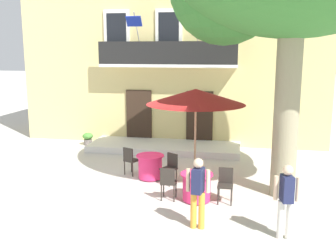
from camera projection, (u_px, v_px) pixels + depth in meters
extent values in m
plane|color=beige|center=(149.00, 183.00, 11.82)|extent=(120.00, 120.00, 0.00)
cube|color=#DBC67F|center=(177.00, 55.00, 17.92)|extent=(13.00, 4.00, 7.50)
cube|color=#332319|center=(139.00, 117.00, 16.69)|extent=(1.10, 0.08, 2.30)
cube|color=#332319|center=(199.00, 119.00, 16.22)|extent=(1.10, 0.08, 2.30)
cube|color=silver|center=(117.00, 33.00, 16.18)|extent=(1.10, 0.08, 1.90)
cube|color=black|center=(117.00, 33.00, 16.16)|extent=(0.84, 0.04, 1.60)
cube|color=silver|center=(169.00, 33.00, 15.78)|extent=(1.10, 0.08, 1.90)
cube|color=black|center=(169.00, 33.00, 15.75)|extent=(0.84, 0.04, 1.60)
cube|color=silver|center=(224.00, 32.00, 15.38)|extent=(1.10, 0.08, 1.90)
cube|color=black|center=(224.00, 32.00, 15.35)|extent=(0.84, 0.04, 1.60)
cube|color=silver|center=(167.00, 66.00, 15.75)|extent=(5.60, 0.65, 0.12)
cube|color=black|center=(166.00, 53.00, 15.37)|extent=(5.60, 0.06, 0.90)
cylinder|color=#B2B2B7|center=(137.00, 30.00, 15.54)|extent=(0.04, 0.95, 1.33)
cube|color=#192D9E|center=(134.00, 21.00, 15.05)|extent=(0.60, 0.29, 0.38)
cylinder|color=#B2B2B7|center=(197.00, 29.00, 15.10)|extent=(0.04, 0.95, 1.33)
cube|color=yellow|center=(196.00, 20.00, 14.61)|extent=(0.60, 0.29, 0.38)
cylinder|color=#995638|center=(113.00, 60.00, 16.16)|extent=(0.32, 0.32, 0.27)
ellipsoid|color=#4C8E38|center=(113.00, 54.00, 16.11)|extent=(0.42, 0.42, 0.28)
cylinder|color=#47423D|center=(149.00, 61.00, 15.88)|extent=(0.26, 0.26, 0.25)
ellipsoid|color=#4C8E38|center=(149.00, 54.00, 15.83)|extent=(0.34, 0.34, 0.34)
cylinder|color=#995638|center=(186.00, 60.00, 15.60)|extent=(0.33, 0.33, 0.31)
ellipsoid|color=#38843D|center=(186.00, 50.00, 15.52)|extent=(0.43, 0.43, 0.48)
cylinder|color=#47423D|center=(225.00, 61.00, 15.32)|extent=(0.25, 0.25, 0.26)
ellipsoid|color=#2D7533|center=(225.00, 54.00, 15.27)|extent=(0.32, 0.32, 0.27)
cube|color=navy|center=(293.00, 46.00, 14.97)|extent=(0.60, 0.06, 2.80)
cube|color=silver|center=(164.00, 147.00, 15.70)|extent=(6.01, 2.02, 0.25)
cylinder|color=gray|center=(286.00, 117.00, 10.42)|extent=(0.67, 0.67, 4.39)
cylinder|color=#E52D66|center=(197.00, 188.00, 10.33)|extent=(0.74, 0.74, 0.68)
cylinder|color=#E52D66|center=(197.00, 174.00, 10.26)|extent=(0.86, 0.86, 0.04)
cylinder|color=#2D2823|center=(196.00, 200.00, 10.40)|extent=(0.44, 0.44, 0.03)
cylinder|color=#2D2823|center=(231.00, 198.00, 10.02)|extent=(0.04, 0.04, 0.45)
cylinder|color=#2D2823|center=(218.00, 197.00, 10.08)|extent=(0.04, 0.04, 0.45)
cylinder|color=#2D2823|center=(232.00, 193.00, 10.35)|extent=(0.04, 0.04, 0.45)
cylinder|color=#2D2823|center=(219.00, 192.00, 10.41)|extent=(0.04, 0.04, 0.45)
cube|color=#2D2823|center=(225.00, 186.00, 10.17)|extent=(0.40, 0.40, 0.04)
cube|color=#2D2823|center=(226.00, 175.00, 10.30)|extent=(0.38, 0.04, 0.42)
cylinder|color=#2D2823|center=(164.00, 188.00, 10.68)|extent=(0.04, 0.04, 0.45)
cylinder|color=#2D2823|center=(176.00, 189.00, 10.62)|extent=(0.04, 0.04, 0.45)
cylinder|color=#2D2823|center=(161.00, 193.00, 10.35)|extent=(0.04, 0.04, 0.45)
cylinder|color=#2D2823|center=(174.00, 194.00, 10.29)|extent=(0.04, 0.04, 0.45)
cube|color=#2D2823|center=(169.00, 182.00, 10.44)|extent=(0.41, 0.41, 0.04)
cube|color=#2D2823|center=(168.00, 176.00, 10.22)|extent=(0.38, 0.05, 0.42)
cylinder|color=#E52D66|center=(150.00, 167.00, 12.13)|extent=(0.74, 0.74, 0.68)
cylinder|color=#E52D66|center=(150.00, 156.00, 12.06)|extent=(0.86, 0.86, 0.04)
cylinder|color=#2D2823|center=(150.00, 178.00, 12.20)|extent=(0.44, 0.44, 0.03)
cylinder|color=#2D2823|center=(132.00, 165.00, 12.82)|extent=(0.04, 0.04, 0.45)
cylinder|color=#2D2823|center=(139.00, 167.00, 12.63)|extent=(0.04, 0.04, 0.45)
cylinder|color=#2D2823|center=(125.00, 168.00, 12.55)|extent=(0.04, 0.04, 0.45)
cylinder|color=#2D2823|center=(133.00, 170.00, 12.36)|extent=(0.04, 0.04, 0.45)
cube|color=#2D2823|center=(132.00, 160.00, 12.54)|extent=(0.53, 0.53, 0.04)
cube|color=#2D2823|center=(128.00, 155.00, 12.36)|extent=(0.36, 0.20, 0.42)
cylinder|color=#2D2823|center=(169.00, 179.00, 11.45)|extent=(0.04, 0.04, 0.45)
cylinder|color=#2D2823|center=(161.00, 177.00, 11.66)|extent=(0.04, 0.04, 0.45)
cylinder|color=#2D2823|center=(177.00, 176.00, 11.70)|extent=(0.04, 0.04, 0.45)
cylinder|color=#2D2823|center=(168.00, 174.00, 11.92)|extent=(0.04, 0.04, 0.45)
cube|color=#2D2823|center=(169.00, 169.00, 11.63)|extent=(0.55, 0.55, 0.04)
cube|color=#2D2823|center=(172.00, 160.00, 11.73)|extent=(0.35, 0.22, 0.42)
cylinder|color=#997A56|center=(195.00, 142.00, 11.57)|extent=(0.06, 0.06, 2.55)
cylinder|color=#333333|center=(195.00, 181.00, 11.81)|extent=(0.44, 0.44, 0.08)
cone|color=#B21E1E|center=(196.00, 97.00, 11.32)|extent=(2.90, 2.90, 0.45)
cylinder|color=slate|center=(88.00, 142.00, 16.54)|extent=(0.34, 0.34, 0.24)
ellipsoid|color=#4C8E38|center=(88.00, 136.00, 16.50)|extent=(0.44, 0.44, 0.28)
cylinder|color=silver|center=(281.00, 220.00, 8.25)|extent=(0.14, 0.14, 0.84)
cylinder|color=silver|center=(289.00, 220.00, 8.22)|extent=(0.14, 0.14, 0.84)
cube|color=#1E2347|center=(287.00, 189.00, 8.10)|extent=(0.29, 0.38, 0.56)
sphere|color=beige|center=(288.00, 170.00, 8.03)|extent=(0.22, 0.22, 0.22)
cylinder|color=beige|center=(276.00, 188.00, 8.15)|extent=(0.09, 0.09, 0.52)
cylinder|color=beige|center=(298.00, 189.00, 8.06)|extent=(0.09, 0.09, 0.52)
cylinder|color=gold|center=(194.00, 210.00, 8.74)|extent=(0.14, 0.14, 0.84)
cylinder|color=gold|center=(202.00, 211.00, 8.71)|extent=(0.14, 0.14, 0.84)
cube|color=#1E2347|center=(198.00, 181.00, 8.59)|extent=(0.28, 0.38, 0.56)
sphere|color=beige|center=(198.00, 163.00, 8.51)|extent=(0.22, 0.22, 0.22)
cylinder|color=beige|center=(188.00, 180.00, 8.63)|extent=(0.09, 0.09, 0.52)
cylinder|color=beige|center=(208.00, 181.00, 8.55)|extent=(0.09, 0.09, 0.52)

